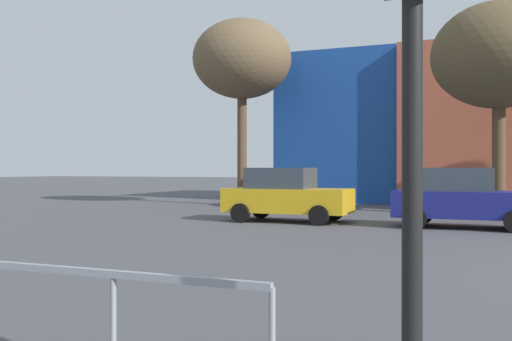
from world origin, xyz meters
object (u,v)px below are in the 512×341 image
(bare_tree_1, at_px, (242,60))
(parked_car_0, at_px, (286,195))
(parked_car_1, at_px, (463,198))
(bare_tree_0, at_px, (499,56))
(traffic_light_near_left, at_px, (412,8))

(bare_tree_1, bearing_deg, parked_car_0, -56.73)
(parked_car_1, distance_m, bare_tree_0, 7.42)
(traffic_light_near_left, distance_m, bare_tree_0, 21.24)
(parked_car_1, distance_m, traffic_light_near_left, 15.93)
(parked_car_0, distance_m, traffic_light_near_left, 17.13)
(bare_tree_0, bearing_deg, parked_car_0, -143.11)
(traffic_light_near_left, height_order, bare_tree_1, bare_tree_1)
(bare_tree_0, bearing_deg, traffic_light_near_left, -91.46)
(bare_tree_1, bearing_deg, parked_car_1, -35.21)
(bare_tree_0, distance_m, bare_tree_1, 12.21)
(parked_car_0, height_order, bare_tree_1, bare_tree_1)
(bare_tree_1, bearing_deg, bare_tree_0, -11.95)
(parked_car_0, distance_m, bare_tree_0, 10.05)
(parked_car_1, relative_size, bare_tree_0, 0.52)
(parked_car_0, relative_size, parked_car_1, 1.00)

